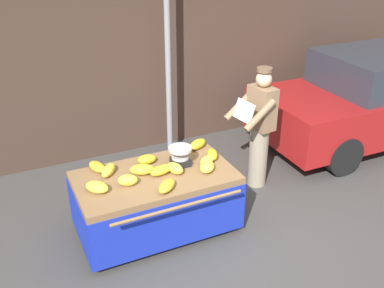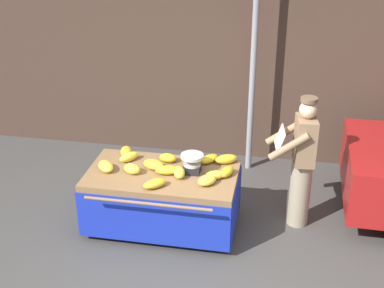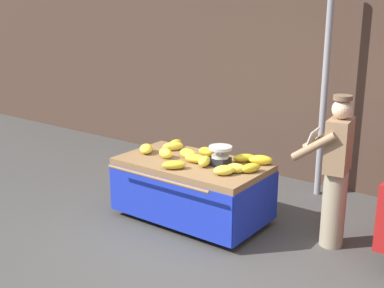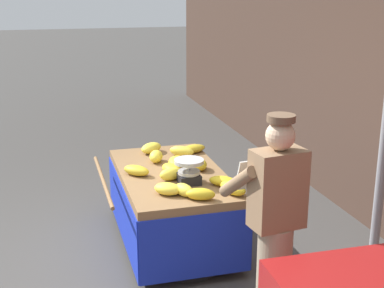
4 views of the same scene
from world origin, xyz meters
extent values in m
plane|color=#423F3D|center=(0.00, 0.00, 0.00)|extent=(60.00, 60.00, 0.00)
cube|color=#473328|center=(0.00, 3.01, 1.82)|extent=(16.00, 0.24, 3.64)
cylinder|color=gray|center=(0.45, 2.51, 1.52)|extent=(0.09, 0.09, 3.04)
cube|color=olive|center=(-0.47, 0.74, 0.73)|extent=(1.82, 1.01, 0.08)
cylinder|color=black|center=(-1.30, 0.74, 0.35)|extent=(0.05, 0.70, 0.70)
cylinder|color=#B7B7BC|center=(-1.33, 0.74, 0.35)|extent=(0.01, 0.13, 0.13)
cylinder|color=black|center=(0.36, 0.74, 0.35)|extent=(0.05, 0.70, 0.70)
cylinder|color=#B7B7BC|center=(0.39, 0.74, 0.35)|extent=(0.01, 0.13, 0.13)
cylinder|color=#4C4742|center=(-0.47, 1.16, 0.34)|extent=(0.05, 0.05, 0.69)
cube|color=#192DB2|center=(-0.47, 0.23, 0.39)|extent=(1.82, 0.02, 0.60)
cube|color=#192DB2|center=(-0.47, 1.24, 0.39)|extent=(1.82, 0.02, 0.60)
cube|color=#192DB2|center=(-1.38, 0.74, 0.39)|extent=(0.02, 1.01, 0.60)
cube|color=#192DB2|center=(0.44, 0.74, 0.39)|extent=(0.02, 1.01, 0.60)
cylinder|color=olive|center=(-0.47, 0.05, 0.75)|extent=(1.46, 0.04, 0.04)
cube|color=black|center=(-0.11, 0.82, 0.81)|extent=(0.20, 0.20, 0.09)
cylinder|color=#B7B7BC|center=(-0.11, 0.82, 0.91)|extent=(0.02, 0.02, 0.11)
cylinder|color=#B7B7BC|center=(-0.11, 0.82, 0.99)|extent=(0.28, 0.28, 0.03)
cylinder|color=#B7B7BC|center=(-0.11, 0.82, 0.88)|extent=(0.21, 0.21, 0.03)
ellipsoid|color=yellow|center=(-0.82, 0.65, 0.83)|extent=(0.25, 0.21, 0.13)
ellipsoid|color=yellow|center=(-0.24, 0.68, 0.83)|extent=(0.20, 0.26, 0.12)
ellipsoid|color=yellow|center=(-0.95, 0.97, 0.83)|extent=(0.26, 0.29, 0.11)
ellipsoid|color=yellow|center=(0.11, 0.56, 0.82)|extent=(0.28, 0.30, 0.11)
ellipsoid|color=gold|center=(-0.46, 1.03, 0.83)|extent=(0.23, 0.17, 0.11)
ellipsoid|color=yellow|center=(-1.16, 0.67, 0.83)|extent=(0.30, 0.32, 0.11)
ellipsoid|color=gold|center=(0.05, 1.11, 0.82)|extent=(0.28, 0.30, 0.10)
ellipsoid|color=gold|center=(-1.04, 1.12, 0.82)|extent=(0.22, 0.32, 0.09)
ellipsoid|color=gold|center=(0.31, 0.81, 0.82)|extent=(0.22, 0.29, 0.11)
ellipsoid|color=gold|center=(0.26, 1.12, 0.83)|extent=(0.32, 0.25, 0.12)
ellipsoid|color=yellow|center=(-0.59, 0.82, 0.83)|extent=(0.32, 0.25, 0.11)
ellipsoid|color=yellow|center=(0.18, 0.69, 0.83)|extent=(0.25, 0.20, 0.11)
ellipsoid|color=gold|center=(-0.47, 0.38, 0.82)|extent=(0.31, 0.30, 0.10)
ellipsoid|color=gold|center=(-0.40, 0.72, 0.82)|extent=(0.32, 0.22, 0.11)
cylinder|color=gray|center=(1.20, 1.12, 0.44)|extent=(0.26, 0.26, 0.88)
cube|color=#8C6B4C|center=(1.20, 1.12, 1.17)|extent=(0.28, 0.41, 0.58)
sphere|color=#DBB28E|center=(1.20, 1.12, 1.56)|extent=(0.21, 0.21, 0.21)
cylinder|color=brown|center=(1.20, 1.12, 1.69)|extent=(0.20, 0.20, 0.05)
cylinder|color=#8C6B4C|center=(1.02, 0.89, 1.18)|extent=(0.49, 0.15, 0.37)
cylinder|color=#8C6B4C|center=(0.96, 1.30, 1.18)|extent=(0.49, 0.15, 0.37)
cube|color=silver|center=(0.90, 1.08, 1.19)|extent=(0.14, 0.35, 0.25)
camera|label=1|loc=(-1.94, -3.40, 3.36)|focal=41.31mm
camera|label=2|loc=(0.94, -4.77, 3.89)|focal=49.91mm
camera|label=3|loc=(3.00, -3.94, 2.65)|focal=46.77mm
camera|label=4|loc=(4.52, -0.43, 2.57)|focal=50.61mm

